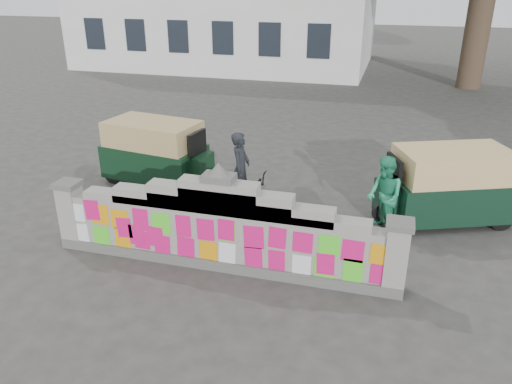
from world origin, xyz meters
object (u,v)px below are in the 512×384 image
Objects in this scene: rickshaw_left at (157,151)px; rickshaw_right at (447,185)px; pedestrian at (384,196)px; cyclist_rider at (241,179)px; cyclist_bike at (241,193)px.

rickshaw_left is 0.99× the size of rickshaw_right.
pedestrian reaches higher than rickshaw_left.
pedestrian is 1.53m from rickshaw_right.
cyclist_rider is 4.37m from rickshaw_right.
pedestrian is (3.05, -0.07, 0.01)m from cyclist_rider.
cyclist_rider is at bearing -11.65° from rickshaw_right.
pedestrian is at bearing -91.67° from cyclist_bike.
cyclist_rider is 0.54× the size of rickshaw_right.
rickshaw_right reaches higher than rickshaw_left.
rickshaw_right is (4.30, 0.81, 0.02)m from cyclist_rider.
cyclist_bike is 1.12× the size of pedestrian.
cyclist_bike is at bearing -11.65° from rickshaw_right.
cyclist_bike is 0.62× the size of rickshaw_left.
cyclist_rider is 3.05m from pedestrian.
rickshaw_left is at bearing 65.25° from cyclist_rider.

